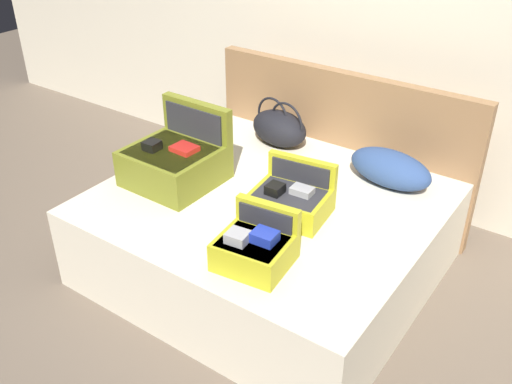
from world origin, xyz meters
TOP-DOWN VIEW (x-y plane):
  - ground_plane at (0.00, 0.00)m, footprint 12.00×12.00m
  - back_wall at (0.00, 1.65)m, footprint 8.00×0.10m
  - bed at (0.00, 0.40)m, footprint 1.84×1.66m
  - headboard at (0.00, 1.27)m, footprint 1.88×0.08m
  - hard_case_large at (-0.56, 0.25)m, footprint 0.50×0.50m
  - hard_case_medium at (0.19, 0.34)m, footprint 0.44×0.37m
  - hard_case_small at (0.28, -0.14)m, footprint 0.37×0.35m
  - duffel_bag at (-0.33, 1.02)m, footprint 0.45×0.33m
  - pillow_near_headboard at (0.50, 0.95)m, footprint 0.55×0.33m

SIDE VIEW (x-z plane):
  - ground_plane at x=0.00m, z-range 0.00..0.00m
  - bed at x=0.00m, z-range 0.00..0.51m
  - headboard at x=0.00m, z-range 0.00..1.01m
  - hard_case_medium at x=0.19m, z-range 0.46..0.74m
  - hard_case_small at x=0.28m, z-range 0.47..0.74m
  - pillow_near_headboard at x=0.50m, z-range 0.51..0.72m
  - duffel_bag at x=-0.33m, z-range 0.47..0.79m
  - hard_case_large at x=-0.56m, z-range 0.43..0.87m
  - back_wall at x=0.00m, z-range 0.00..2.60m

